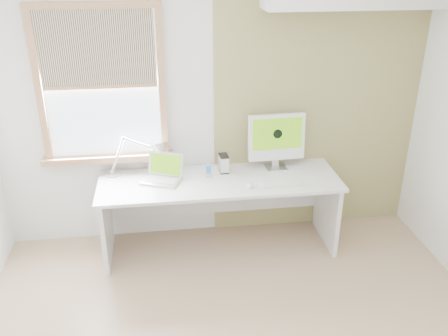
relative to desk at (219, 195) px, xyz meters
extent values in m
cube|color=white|center=(-0.01, 0.32, 0.77)|extent=(4.00, 0.02, 2.60)
cube|color=#908F52|center=(0.99, 0.30, 0.77)|extent=(2.00, 0.02, 2.60)
cube|color=#AD774F|center=(-1.54, 0.28, 1.02)|extent=(0.06, 0.06, 1.42)
cube|color=#AD774F|center=(-0.48, 0.28, 1.02)|extent=(0.06, 0.06, 1.42)
cube|color=#AD774F|center=(-1.01, 0.28, 1.70)|extent=(1.00, 0.06, 0.06)
cube|color=#AD774F|center=(-1.01, 0.26, 0.34)|extent=(1.20, 0.14, 0.06)
cube|color=#D1E2F9|center=(-1.01, 0.30, 1.02)|extent=(1.00, 0.01, 1.30)
cube|color=beige|center=(-1.01, 0.25, 1.34)|extent=(0.98, 0.02, 0.65)
cube|color=#AD774F|center=(-1.01, 0.25, 1.02)|extent=(0.98, 0.03, 0.03)
cube|color=silver|center=(0.00, -0.06, 0.18)|extent=(2.20, 0.70, 0.03)
cube|color=silver|center=(-1.05, -0.06, -0.18)|extent=(0.04, 0.64, 0.70)
cube|color=silver|center=(1.05, -0.06, -0.18)|extent=(0.04, 0.64, 0.70)
cube|color=silver|center=(0.00, 0.26, -0.08)|extent=(2.08, 0.02, 0.48)
cylinder|color=silver|center=(-0.98, 0.19, 0.21)|extent=(0.16, 0.16, 0.02)
sphere|color=silver|center=(-0.98, 0.19, 0.22)|extent=(0.05, 0.05, 0.05)
cylinder|color=silver|center=(-0.91, 0.19, 0.39)|extent=(0.15, 0.02, 0.33)
sphere|color=silver|center=(-0.85, 0.19, 0.55)|extent=(0.04, 0.04, 0.04)
cylinder|color=silver|center=(-0.70, 0.17, 0.49)|extent=(0.30, 0.07, 0.13)
sphere|color=silver|center=(-0.55, 0.15, 0.44)|extent=(0.04, 0.04, 0.04)
cone|color=silver|center=(-0.53, 0.15, 0.41)|extent=(0.24, 0.26, 0.20)
cube|color=silver|center=(-0.53, -0.03, 0.20)|extent=(0.40, 0.35, 0.02)
cube|color=#B2B5B7|center=(-0.53, -0.03, 0.21)|extent=(0.32, 0.24, 0.00)
cube|color=silver|center=(-0.48, 0.08, 0.32)|extent=(0.33, 0.20, 0.22)
cube|color=#4E880D|center=(-0.48, 0.07, 0.32)|extent=(0.29, 0.16, 0.18)
cylinder|color=silver|center=(-0.09, 0.03, 0.20)|extent=(0.07, 0.07, 0.02)
cube|color=silver|center=(-0.09, 0.03, 0.27)|extent=(0.05, 0.01, 0.11)
cube|color=#194C99|center=(-0.09, 0.02, 0.27)|extent=(0.04, 0.01, 0.08)
cube|color=silver|center=(0.06, 0.11, 0.28)|extent=(0.09, 0.13, 0.17)
cube|color=black|center=(0.06, 0.11, 0.36)|extent=(0.09, 0.13, 0.01)
cube|color=black|center=(0.06, 0.11, 0.20)|extent=(0.09, 0.13, 0.01)
cube|color=silver|center=(0.57, 0.13, 0.20)|extent=(0.21, 0.18, 0.01)
cube|color=silver|center=(0.57, 0.16, 0.29)|extent=(0.07, 0.02, 0.18)
cube|color=white|center=(0.57, 0.15, 0.50)|extent=(0.54, 0.12, 0.44)
cube|color=#4E880D|center=(0.57, 0.12, 0.55)|extent=(0.47, 0.05, 0.30)
cylinder|color=black|center=(0.57, 0.11, 0.55)|extent=(0.09, 0.01, 0.09)
cube|color=white|center=(0.54, -0.24, 0.20)|extent=(0.39, 0.12, 0.01)
cube|color=white|center=(0.54, -0.24, 0.21)|extent=(0.36, 0.09, 0.00)
ellipsoid|color=white|center=(0.25, -0.24, 0.21)|extent=(0.07, 0.10, 0.03)
camera|label=1|loc=(-0.49, -3.98, 2.14)|focal=38.70mm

